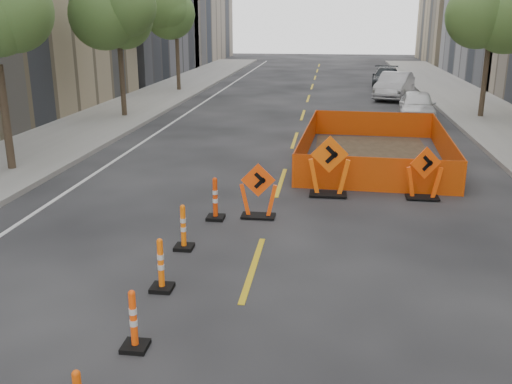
# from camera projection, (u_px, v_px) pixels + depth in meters

# --- Properties ---
(sidewalk_left) EXTENTS (4.00, 90.00, 0.15)m
(sidewalk_left) POSITION_uv_depth(u_px,v_px,m) (27.00, 155.00, 19.71)
(sidewalk_left) COLOR gray
(sidewalk_left) RESTS_ON ground
(tree_l_c) EXTENTS (2.80, 2.80, 5.95)m
(tree_l_c) POSITION_uv_depth(u_px,v_px,m) (118.00, 19.00, 25.90)
(tree_l_c) COLOR #382B1E
(tree_l_c) RESTS_ON ground
(tree_l_d) EXTENTS (2.80, 2.80, 5.95)m
(tree_l_d) POSITION_uv_depth(u_px,v_px,m) (176.00, 19.00, 35.37)
(tree_l_d) COLOR #382B1E
(tree_l_d) RESTS_ON ground
(tree_r_c) EXTENTS (2.80, 2.80, 5.95)m
(tree_r_c) POSITION_uv_depth(u_px,v_px,m) (492.00, 19.00, 25.69)
(tree_r_c) COLOR #382B1E
(tree_r_c) RESTS_ON ground
(channelizer_3) EXTENTS (0.37, 0.37, 0.95)m
(channelizer_3) POSITION_uv_depth(u_px,v_px,m) (133.00, 320.00, 8.22)
(channelizer_3) COLOR #FF4A0A
(channelizer_3) RESTS_ON ground
(channelizer_4) EXTENTS (0.39, 0.39, 0.98)m
(channelizer_4) POSITION_uv_depth(u_px,v_px,m) (161.00, 264.00, 10.01)
(channelizer_4) COLOR #FF650A
(channelizer_4) RESTS_ON ground
(channelizer_5) EXTENTS (0.38, 0.38, 0.97)m
(channelizer_5) POSITION_uv_depth(u_px,v_px,m) (183.00, 227.00, 11.80)
(channelizer_5) COLOR orange
(channelizer_5) RESTS_ON ground
(channelizer_6) EXTENTS (0.41, 0.41, 1.04)m
(channelizer_6) POSITION_uv_depth(u_px,v_px,m) (215.00, 199.00, 13.53)
(channelizer_6) COLOR red
(channelizer_6) RESTS_ON ground
(chevron_sign_left) EXTENTS (0.97, 0.65, 1.36)m
(chevron_sign_left) POSITION_uv_depth(u_px,v_px,m) (258.00, 191.00, 13.60)
(chevron_sign_left) COLOR #FF490A
(chevron_sign_left) RESTS_ON ground
(chevron_sign_center) EXTENTS (1.19, 0.81, 1.67)m
(chevron_sign_center) POSITION_uv_depth(u_px,v_px,m) (329.00, 166.00, 15.21)
(chevron_sign_center) COLOR #FF5F0A
(chevron_sign_center) RESTS_ON ground
(chevron_sign_right) EXTENTS (1.09, 0.85, 1.43)m
(chevron_sign_right) POSITION_uv_depth(u_px,v_px,m) (425.00, 173.00, 14.98)
(chevron_sign_right) COLOR #FF4C0A
(chevron_sign_right) RESTS_ON ground
(safety_fence) EXTENTS (5.01, 8.10, 0.98)m
(safety_fence) POSITION_uv_depth(u_px,v_px,m) (374.00, 144.00, 19.36)
(safety_fence) COLOR orange
(safety_fence) RESTS_ON ground
(parked_car_near) EXTENTS (1.92, 4.11, 1.36)m
(parked_car_near) POSITION_uv_depth(u_px,v_px,m) (417.00, 106.00, 26.51)
(parked_car_near) COLOR white
(parked_car_near) RESTS_ON ground
(parked_car_mid) EXTENTS (2.86, 4.88, 1.52)m
(parked_car_mid) POSITION_uv_depth(u_px,v_px,m) (394.00, 86.00, 33.50)
(parked_car_mid) COLOR #A5A4AA
(parked_car_mid) RESTS_ON ground
(parked_car_far) EXTENTS (2.22, 4.83, 1.37)m
(parked_car_far) POSITION_uv_depth(u_px,v_px,m) (387.00, 78.00, 38.51)
(parked_car_far) COLOR black
(parked_car_far) RESTS_ON ground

